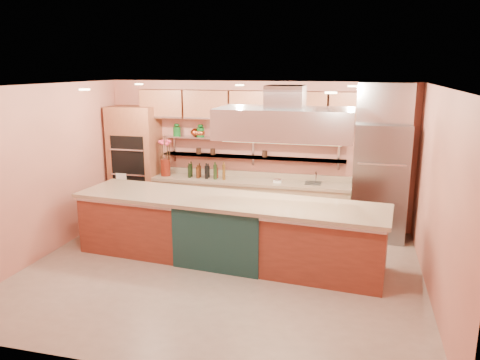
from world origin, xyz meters
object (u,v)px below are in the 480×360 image
(flower_vase, at_px, (166,167))
(copper_kettle, at_px, (196,132))
(island, at_px, (227,230))
(green_canister, at_px, (238,133))
(refrigerator, at_px, (379,182))
(kitchen_scale, at_px, (278,180))

(flower_vase, relative_size, copper_kettle, 1.68)
(island, xyz_separation_m, green_canister, (-0.30, 1.88, 1.29))
(flower_vase, distance_m, green_canister, 1.63)
(island, distance_m, copper_kettle, 2.57)
(island, height_order, flower_vase, flower_vase)
(island, bearing_deg, green_canister, 104.17)
(copper_kettle, bearing_deg, green_canister, 0.00)
(island, relative_size, copper_kettle, 24.41)
(copper_kettle, xyz_separation_m, green_canister, (0.88, 0.00, 0.01))
(refrigerator, xyz_separation_m, flower_vase, (-4.13, 0.01, 0.05))
(island, distance_m, green_canister, 2.31)
(refrigerator, relative_size, green_canister, 11.36)
(kitchen_scale, distance_m, green_canister, 1.20)
(refrigerator, bearing_deg, green_canister, 175.09)
(island, relative_size, kitchen_scale, 32.88)
(island, bearing_deg, kitchen_scale, 77.54)
(island, xyz_separation_m, copper_kettle, (-1.18, 1.88, 1.28))
(refrigerator, distance_m, flower_vase, 4.13)
(island, distance_m, kitchen_scale, 1.80)
(island, xyz_separation_m, flower_vase, (-1.75, 1.66, 0.59))
(refrigerator, height_order, island, refrigerator)
(flower_vase, xyz_separation_m, green_canister, (1.45, 0.22, 0.71))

